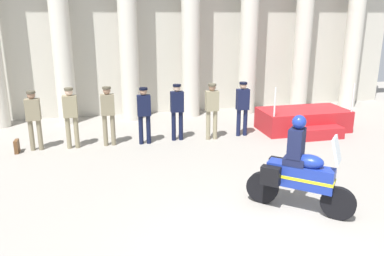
{
  "coord_description": "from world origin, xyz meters",
  "views": [
    {
      "loc": [
        -2.37,
        -4.83,
        3.67
      ],
      "look_at": [
        -0.34,
        3.74,
        1.09
      ],
      "focal_mm": 36.42,
      "sensor_mm": 36.0,
      "label": 1
    }
  ],
  "objects": [
    {
      "name": "briefcase_on_ground",
      "position": [
        -4.73,
        6.13,
        0.18
      ],
      "size": [
        0.1,
        0.32,
        0.36
      ],
      "primitive_type": "cube",
      "color": "brown",
      "rests_on": "ground_plane"
    },
    {
      "name": "officer_in_row_5",
      "position": [
        0.82,
        6.06,
        1.01
      ],
      "size": [
        0.38,
        0.24,
        1.71
      ],
      "rotation": [
        0.0,
        0.0,
        3.12
      ],
      "color": "gray",
      "rests_on": "ground_plane"
    },
    {
      "name": "officer_in_row_0",
      "position": [
        -4.23,
        6.23,
        0.99
      ],
      "size": [
        0.38,
        0.24,
        1.68
      ],
      "rotation": [
        0.0,
        0.0,
        3.12
      ],
      "color": "#7A7056",
      "rests_on": "ground_plane"
    },
    {
      "name": "officer_in_row_4",
      "position": [
        -0.21,
        6.22,
        1.01
      ],
      "size": [
        0.38,
        0.24,
        1.7
      ],
      "rotation": [
        0.0,
        0.0,
        3.12
      ],
      "color": "black",
      "rests_on": "ground_plane"
    },
    {
      "name": "reviewing_stand",
      "position": [
        4.01,
        6.23,
        0.33
      ],
      "size": [
        2.82,
        1.92,
        1.6
      ],
      "color": "#B21E23",
      "rests_on": "ground_plane"
    },
    {
      "name": "officer_in_row_2",
      "position": [
        -2.22,
        6.18,
        1.02
      ],
      "size": [
        0.38,
        0.24,
        1.72
      ],
      "rotation": [
        0.0,
        0.0,
        3.12
      ],
      "color": "#7A7056",
      "rests_on": "ground_plane"
    },
    {
      "name": "officer_in_row_3",
      "position": [
        -1.2,
        6.09,
        0.98
      ],
      "size": [
        0.38,
        0.24,
        1.67
      ],
      "rotation": [
        0.0,
        0.0,
        3.12
      ],
      "color": "black",
      "rests_on": "ground_plane"
    },
    {
      "name": "officer_in_row_6",
      "position": [
        1.84,
        6.2,
        1.0
      ],
      "size": [
        0.38,
        0.24,
        1.69
      ],
      "rotation": [
        0.0,
        0.0,
        3.12
      ],
      "color": "#141938",
      "rests_on": "ground_plane"
    },
    {
      "name": "motorcycle_with_rider",
      "position": [
        1.15,
        1.39,
        0.79
      ],
      "size": [
        1.65,
        1.47,
        1.9
      ],
      "rotation": [
        0.0,
        0.0,
        -0.72
      ],
      "color": "black",
      "rests_on": "ground_plane"
    },
    {
      "name": "officer_in_row_1",
      "position": [
        -3.24,
        6.17,
        1.03
      ],
      "size": [
        0.38,
        0.24,
        1.74
      ],
      "rotation": [
        0.0,
        0.0,
        3.12
      ],
      "color": "#847A5B",
      "rests_on": "ground_plane"
    },
    {
      "name": "colonnade_backdrop",
      "position": [
        0.87,
        9.6,
        4.14
      ],
      "size": [
        17.23,
        1.5,
        7.95
      ],
      "color": "beige",
      "rests_on": "ground_plane"
    }
  ]
}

